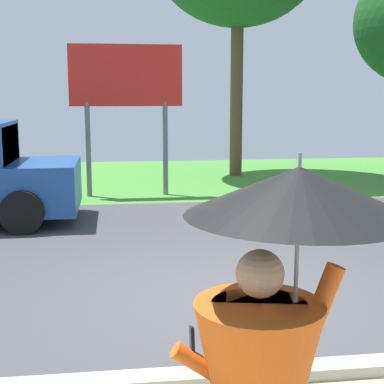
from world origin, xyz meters
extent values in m
cube|color=#424244|center=(0.00, 2.00, -0.05)|extent=(40.00, 8.00, 0.10)
cube|color=#468935|center=(0.00, 10.00, -0.05)|extent=(40.00, 8.00, 0.10)
cube|color=#B2AD9E|center=(0.00, -2.00, 0.05)|extent=(40.00, 0.24, 0.10)
cylinder|color=#E55B19|center=(-0.74, -3.99, 1.12)|extent=(0.44, 0.44, 0.65)
sphere|color=tan|center=(-0.74, -3.99, 1.59)|extent=(0.22, 0.22, 0.22)
cylinder|color=#E55B19|center=(-0.46, -3.99, 1.40)|extent=(0.24, 0.09, 0.45)
cylinder|color=#E55B19|center=(-1.00, -3.97, 1.16)|extent=(0.29, 0.08, 0.24)
cylinder|color=gray|center=(-0.58, -3.99, 1.62)|extent=(0.02, 0.02, 0.75)
cone|color=black|center=(-0.58, -3.99, 1.96)|extent=(1.03, 1.03, 0.22)
cylinder|color=gray|center=(-0.58, -3.99, 2.08)|extent=(0.02, 0.02, 0.10)
cube|color=black|center=(-1.04, -3.94, 1.25)|extent=(0.02, 0.11, 0.16)
cube|color=#2D3842|center=(-3.32, 4.53, 1.43)|extent=(0.10, 1.70, 0.77)
cylinder|color=black|center=(-2.97, 5.53, 0.38)|extent=(0.76, 0.28, 0.76)
cylinder|color=black|center=(-2.97, 3.53, 0.38)|extent=(0.76, 0.28, 0.76)
cylinder|color=slate|center=(-1.98, 7.08, 1.10)|extent=(0.12, 0.12, 2.20)
cylinder|color=slate|center=(-0.18, 7.08, 1.10)|extent=(0.12, 0.12, 2.20)
cube|color=red|center=(-1.08, 7.08, 2.80)|extent=(2.60, 0.10, 1.40)
cylinder|color=brown|center=(2.17, 10.11, 2.46)|extent=(0.36, 0.36, 4.93)
camera|label=1|loc=(-1.38, -6.39, 2.38)|focal=53.50mm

